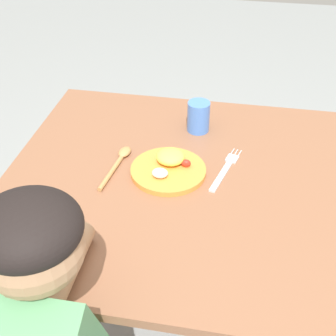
# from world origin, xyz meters

# --- Properties ---
(ground_plane) EXTENTS (8.00, 8.00, 0.00)m
(ground_plane) POSITION_xyz_m (0.00, 0.00, 0.00)
(ground_plane) COLOR gray
(dining_table) EXTENTS (1.09, 0.91, 0.71)m
(dining_table) POSITION_xyz_m (0.00, 0.00, 0.60)
(dining_table) COLOR #8F5D41
(dining_table) RESTS_ON ground_plane
(plate) EXTENTS (0.21, 0.21, 0.05)m
(plate) POSITION_xyz_m (-0.10, 0.03, 0.72)
(plate) COLOR #EA953D
(plate) RESTS_ON dining_table
(fork) EXTENTS (0.08, 0.21, 0.01)m
(fork) POSITION_xyz_m (0.06, 0.06, 0.71)
(fork) COLOR silver
(fork) RESTS_ON dining_table
(spoon) EXTENTS (0.05, 0.21, 0.02)m
(spoon) POSITION_xyz_m (-0.24, 0.04, 0.72)
(spoon) COLOR tan
(spoon) RESTS_ON dining_table
(drinking_cup) EXTENTS (0.07, 0.07, 0.10)m
(drinking_cup) POSITION_xyz_m (-0.04, 0.26, 0.76)
(drinking_cup) COLOR #4D82E5
(drinking_cup) RESTS_ON dining_table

